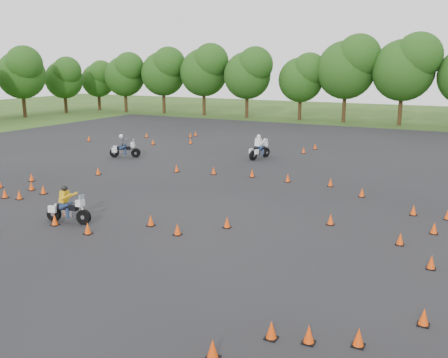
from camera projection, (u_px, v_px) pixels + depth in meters
ground at (180, 227)px, 20.60m from camera, size 140.00×140.00×0.00m
asphalt_pad at (242, 194)px, 25.80m from camera, size 62.00×62.00×0.00m
treeline at (412, 84)px, 48.04m from camera, size 86.93×32.71×10.94m
traffic_cones at (226, 189)px, 25.88m from camera, size 36.58×33.52×0.45m
rider_grey at (125, 146)px, 35.63m from camera, size 2.28×1.56×1.70m
rider_yellow at (67, 205)px, 20.90m from camera, size 2.14×0.99×1.59m
rider_white at (260, 146)px, 35.18m from camera, size 1.13×2.34×1.74m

